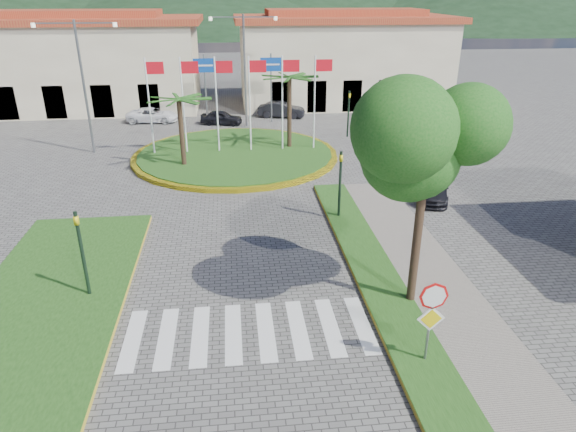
{
  "coord_description": "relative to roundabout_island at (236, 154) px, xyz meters",
  "views": [
    {
      "loc": [
        -0.17,
        -8.96,
        9.61
      ],
      "look_at": [
        1.73,
        8.0,
        2.04
      ],
      "focal_mm": 32.0,
      "sensor_mm": 36.0,
      "label": 1
    }
  ],
  "objects": [
    {
      "name": "roundabout_island",
      "position": [
        0.0,
        0.0,
        0.0
      ],
      "size": [
        12.7,
        12.7,
        6.0
      ],
      "color": "yellow",
      "rests_on": "ground"
    },
    {
      "name": "stop_sign",
      "position": [
        4.9,
        -20.04,
        1.62
      ],
      "size": [
        0.8,
        0.11,
        2.65
      ],
      "color": "slate",
      "rests_on": "ground"
    },
    {
      "name": "car_side_right",
      "position": [
        9.65,
        -8.03,
        0.35
      ],
      "size": [
        2.68,
        3.92,
        1.05
      ],
      "primitive_type": "imported",
      "rotation": [
        0.0,
        0.0,
        -0.37
      ],
      "color": "black",
      "rests_on": "ground"
    },
    {
      "name": "traffic_light_right",
      "position": [
        4.5,
        -10.0,
        1.77
      ],
      "size": [
        0.15,
        0.18,
        3.2
      ],
      "color": "black",
      "rests_on": "ground"
    },
    {
      "name": "car_dark_a",
      "position": [
        -0.91,
        8.58,
        0.37
      ],
      "size": [
        3.39,
        2.0,
        1.08
      ],
      "primitive_type": "imported",
      "rotation": [
        0.0,
        0.0,
        1.33
      ],
      "color": "black",
      "rests_on": "ground"
    },
    {
      "name": "street_lamp_centre",
      "position": [
        1.0,
        8.0,
        4.32
      ],
      "size": [
        4.8,
        0.16,
        8.0
      ],
      "color": "slate",
      "rests_on": "ground"
    },
    {
      "name": "building_right",
      "position": [
        10.0,
        16.0,
        3.73
      ],
      "size": [
        19.08,
        9.54,
        8.05
      ],
      "color": "#C4B594",
      "rests_on": "ground"
    },
    {
      "name": "street_lamp_west",
      "position": [
        -9.0,
        2.0,
        4.32
      ],
      "size": [
        4.8,
        0.16,
        8.0
      ],
      "color": "slate",
      "rests_on": "ground"
    },
    {
      "name": "direction_sign_west",
      "position": [
        -2.0,
        8.97,
        3.36
      ],
      "size": [
        1.6,
        0.14,
        5.2
      ],
      "color": "slate",
      "rests_on": "ground"
    },
    {
      "name": "crosswalk",
      "position": [
        -0.0,
        -18.0,
        -0.17
      ],
      "size": [
        8.0,
        3.0,
        0.01
      ],
      "primitive_type": "cube",
      "color": "silver",
      "rests_on": "ground"
    },
    {
      "name": "white_van",
      "position": [
        -6.3,
        9.97,
        0.38
      ],
      "size": [
        4.12,
        2.2,
        1.1
      ],
      "primitive_type": "imported",
      "rotation": [
        0.0,
        0.0,
        1.47
      ],
      "color": "white",
      "rests_on": "ground"
    },
    {
      "name": "median_left",
      "position": [
        -6.5,
        -16.0,
        -0.08
      ],
      "size": [
        5.0,
        14.0,
        0.18
      ],
      "primitive_type": "cube",
      "color": "#1D4614",
      "rests_on": "ground"
    },
    {
      "name": "traffic_light_left",
      "position": [
        -5.2,
        -15.5,
        1.77
      ],
      "size": [
        0.15,
        0.18,
        3.2
      ],
      "color": "black",
      "rests_on": "ground"
    },
    {
      "name": "deciduous_tree",
      "position": [
        5.5,
        -17.0,
        5.0
      ],
      "size": [
        3.6,
        3.6,
        6.8
      ],
      "color": "black",
      "rests_on": "ground"
    },
    {
      "name": "traffic_light_far",
      "position": [
        8.0,
        4.0,
        1.77
      ],
      "size": [
        0.18,
        0.15,
        3.2
      ],
      "color": "black",
      "rests_on": "ground"
    },
    {
      "name": "building_left",
      "position": [
        -14.0,
        16.0,
        3.73
      ],
      "size": [
        23.32,
        9.54,
        8.05
      ],
      "color": "#C4B594",
      "rests_on": "ground"
    },
    {
      "name": "verge_right",
      "position": [
        4.8,
        -20.0,
        -0.08
      ],
      "size": [
        1.6,
        28.0,
        0.18
      ],
      "primitive_type": "cube",
      "color": "#1D4614",
      "rests_on": "ground"
    },
    {
      "name": "car_dark_b",
      "position": [
        3.92,
        10.51,
        0.45
      ],
      "size": [
        3.96,
        2.17,
        1.24
      ],
      "primitive_type": "imported",
      "rotation": [
        0.0,
        0.0,
        1.33
      ],
      "color": "black",
      "rests_on": "ground"
    },
    {
      "name": "direction_sign_east",
      "position": [
        3.0,
        8.97,
        3.36
      ],
      "size": [
        1.6,
        0.14,
        5.2
      ],
      "color": "slate",
      "rests_on": "ground"
    },
    {
      "name": "sidewalk_right",
      "position": [
        6.0,
        -20.0,
        -0.1
      ],
      "size": [
        4.0,
        28.0,
        0.15
      ],
      "primitive_type": "cube",
      "color": "gray",
      "rests_on": "ground"
    }
  ]
}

